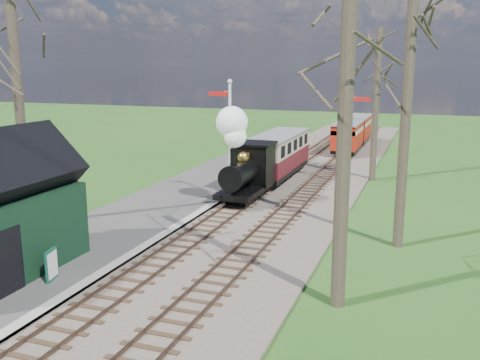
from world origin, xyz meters
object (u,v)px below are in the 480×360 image
(semaphore_far, at_px, (351,128))
(bench, at_px, (15,269))
(red_carriage_a, at_px, (347,137))
(person, at_px, (82,235))
(locomotive, at_px, (245,160))
(coach, at_px, (278,153))
(semaphore_near, at_px, (229,132))
(sign_board, at_px, (51,265))
(red_carriage_b, at_px, (357,129))

(semaphore_far, height_order, bench, semaphore_far)
(red_carriage_a, height_order, person, red_carriage_a)
(locomotive, xyz_separation_m, coach, (0.01, 6.07, -0.59))
(coach, distance_m, red_carriage_a, 10.77)
(semaphore_near, bearing_deg, person, -103.11)
(coach, bearing_deg, bench, -100.28)
(sign_board, relative_size, person, 0.78)
(semaphore_far, xyz_separation_m, coach, (-4.37, 0.31, -1.74))
(semaphore_far, bearing_deg, locomotive, -127.28)
(coach, distance_m, red_carriage_b, 16.16)
(person, bearing_deg, sign_board, -175.37)
(coach, xyz_separation_m, bench, (-3.35, -18.47, -1.00))
(locomotive, xyz_separation_m, bench, (-3.34, -12.40, -1.60))
(semaphore_near, height_order, sign_board, semaphore_near)
(locomotive, distance_m, person, 9.99)
(semaphore_near, xyz_separation_m, coach, (0.77, 6.31, -2.01))
(locomotive, bearing_deg, red_carriage_b, 83.23)
(locomotive, xyz_separation_m, sign_board, (-2.29, -11.93, -1.50))
(semaphore_near, xyz_separation_m, semaphore_far, (5.14, 6.00, -0.27))
(red_carriage_a, distance_m, bench, 29.53)
(red_carriage_a, bearing_deg, locomotive, -98.99)
(red_carriage_a, height_order, sign_board, red_carriage_a)
(sign_board, xyz_separation_m, bench, (-1.05, -0.47, -0.10))
(semaphore_near, relative_size, red_carriage_a, 1.31)
(red_carriage_b, bearing_deg, semaphore_near, -98.61)
(red_carriage_b, bearing_deg, locomotive, -96.77)
(semaphore_far, distance_m, coach, 4.72)
(red_carriage_a, relative_size, red_carriage_b, 1.00)
(red_carriage_a, relative_size, sign_board, 4.65)
(semaphore_near, distance_m, person, 9.87)
(sign_board, bearing_deg, person, 104.03)
(bench, relative_size, person, 1.21)
(semaphore_near, distance_m, red_carriage_b, 22.61)
(sign_board, distance_m, person, 2.55)
(semaphore_far, relative_size, bench, 3.59)
(semaphore_near, bearing_deg, red_carriage_a, 78.63)
(semaphore_near, xyz_separation_m, sign_board, (-1.53, -11.69, -2.91))
(semaphore_far, height_order, person, semaphore_far)
(semaphore_far, height_order, locomotive, semaphore_far)
(red_carriage_b, bearing_deg, semaphore_far, -83.77)
(semaphore_far, height_order, coach, semaphore_far)
(bench, bearing_deg, person, 81.63)
(locomotive, xyz_separation_m, red_carriage_a, (2.61, 16.51, -0.80))
(coach, relative_size, person, 5.87)
(semaphore_near, relative_size, semaphore_far, 1.09)
(coach, bearing_deg, locomotive, -90.11)
(semaphore_near, distance_m, coach, 6.66)
(red_carriage_b, height_order, sign_board, red_carriage_b)
(semaphore_far, relative_size, coach, 0.74)
(bench, bearing_deg, semaphore_near, 78.02)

